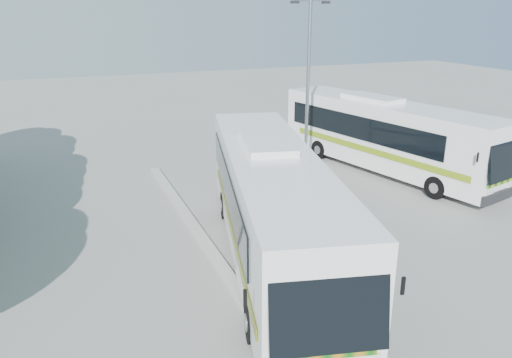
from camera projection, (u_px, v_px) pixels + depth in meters
name	position (u px, v px, depth m)	size (l,w,h in m)	color
ground	(275.00, 244.00, 17.56)	(100.00, 100.00, 0.00)	gray
kerb_divider	(197.00, 231.00, 18.48)	(0.40, 16.00, 0.15)	#B2B2AD
coach_main	(272.00, 204.00, 15.88)	(5.61, 13.30, 3.62)	white
coach_adjacent	(386.00, 134.00, 24.88)	(5.30, 12.83, 3.49)	white
lamppost	(308.00, 81.00, 23.47)	(2.05, 0.43, 8.40)	#94989C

